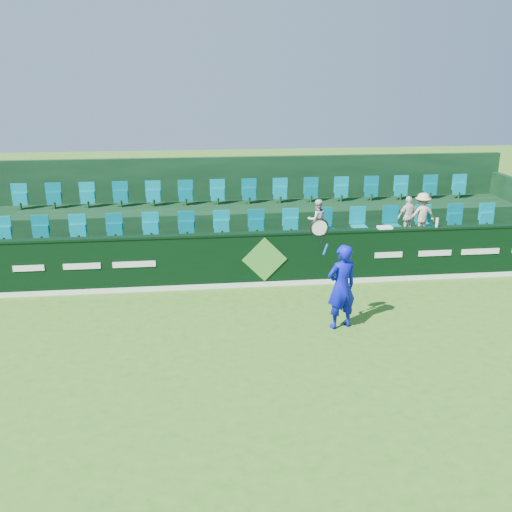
{
  "coord_description": "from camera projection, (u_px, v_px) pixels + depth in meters",
  "views": [
    {
      "loc": [
        -1.74,
        -9.06,
        5.01
      ],
      "look_at": [
        -0.34,
        2.8,
        1.15
      ],
      "focal_mm": 40.0,
      "sensor_mm": 36.0,
      "label": 1
    }
  ],
  "objects": [
    {
      "name": "towel",
      "position": [
        385.0,
        227.0,
        13.99
      ],
      "size": [
        0.35,
        0.22,
        0.05
      ],
      "primitive_type": "cube",
      "color": "white",
      "rests_on": "sponsor_hoarding"
    },
    {
      "name": "stand_tier_front",
      "position": [
        258.0,
        256.0,
        14.99
      ],
      "size": [
        16.0,
        2.0,
        0.8
      ],
      "primitive_type": "cube",
      "color": "black",
      "rests_on": "ground"
    },
    {
      "name": "stand_rear",
      "position": [
        249.0,
        206.0,
        16.96
      ],
      "size": [
        16.0,
        4.1,
        2.6
      ],
      "color": "black",
      "rests_on": "ground"
    },
    {
      "name": "stand_tier_back",
      "position": [
        251.0,
        228.0,
        16.71
      ],
      "size": [
        16.0,
        1.8,
        1.3
      ],
      "primitive_type": "cube",
      "color": "black",
      "rests_on": "ground"
    },
    {
      "name": "spectator_left",
      "position": [
        317.0,
        220.0,
        14.9
      ],
      "size": [
        0.57,
        0.47,
        1.07
      ],
      "primitive_type": "imported",
      "rotation": [
        0.0,
        0.0,
        3.28
      ],
      "color": "silver",
      "rests_on": "stand_tier_front"
    },
    {
      "name": "seat_row_front",
      "position": [
        257.0,
        226.0,
        15.16
      ],
      "size": [
        13.5,
        0.5,
        0.6
      ],
      "primitive_type": "cube",
      "color": "#018192",
      "rests_on": "stand_tier_front"
    },
    {
      "name": "sponsor_hoarding",
      "position": [
        264.0,
        259.0,
        13.87
      ],
      "size": [
        16.0,
        0.25,
        1.35
      ],
      "color": "black",
      "rests_on": "ground"
    },
    {
      "name": "drinks_bottle",
      "position": [
        437.0,
        222.0,
        14.11
      ],
      "size": [
        0.07,
        0.07,
        0.23
      ],
      "primitive_type": "cylinder",
      "color": "silver",
      "rests_on": "sponsor_hoarding"
    },
    {
      "name": "spectator_middle",
      "position": [
        408.0,
        216.0,
        15.17
      ],
      "size": [
        0.69,
        0.42,
        1.1
      ],
      "primitive_type": "imported",
      "rotation": [
        0.0,
        0.0,
        3.39
      ],
      "color": "white",
      "rests_on": "stand_tier_front"
    },
    {
      "name": "spectator_right",
      "position": [
        422.0,
        215.0,
        15.2
      ],
      "size": [
        0.78,
        0.47,
        1.18
      ],
      "primitive_type": "imported",
      "rotation": [
        0.0,
        0.0,
        3.18
      ],
      "color": "beige",
      "rests_on": "stand_tier_front"
    },
    {
      "name": "ground",
      "position": [
        293.0,
        363.0,
        10.3
      ],
      "size": [
        60.0,
        60.0,
        0.0
      ],
      "primitive_type": "plane",
      "color": "#336D19",
      "rests_on": "ground"
    },
    {
      "name": "seat_row_back",
      "position": [
        249.0,
        194.0,
        16.7
      ],
      "size": [
        13.5,
        0.5,
        0.6
      ],
      "primitive_type": "cube",
      "color": "#018192",
      "rests_on": "stand_tier_back"
    },
    {
      "name": "tennis_player",
      "position": [
        341.0,
        286.0,
        11.48
      ],
      "size": [
        1.13,
        0.6,
        2.4
      ],
      "color": "#0B10BE",
      "rests_on": "ground"
    }
  ]
}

